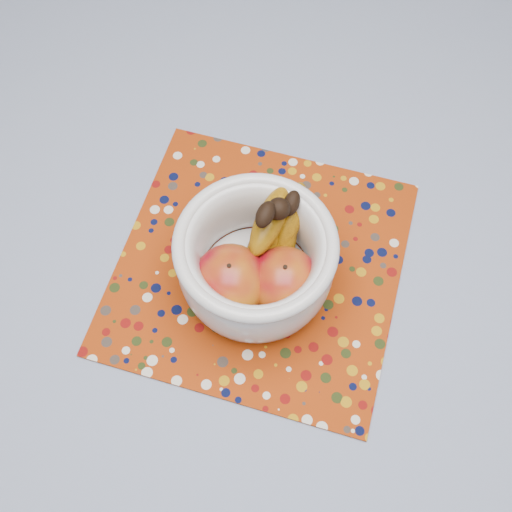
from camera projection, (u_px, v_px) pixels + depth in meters
name	position (u px, v px, depth m)	size (l,w,h in m)	color
table	(268.00, 290.00, 0.85)	(1.20, 1.20, 0.75)	brown
tablecloth	(269.00, 266.00, 0.78)	(1.32, 1.32, 0.01)	slate
placemat	(259.00, 266.00, 0.77)	(0.36, 0.36, 0.00)	#8F2D07
fruit_bowl	(260.00, 258.00, 0.70)	(0.19, 0.20, 0.15)	silver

